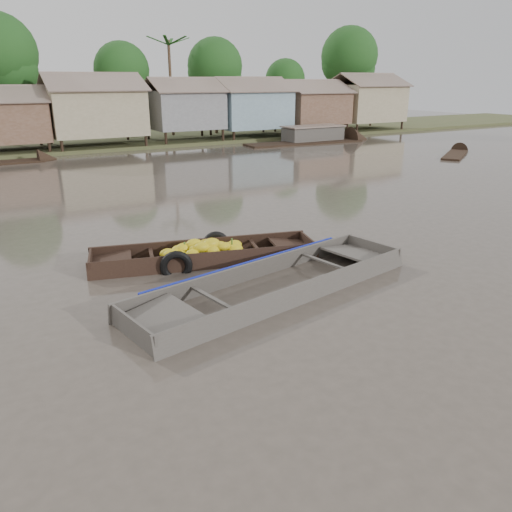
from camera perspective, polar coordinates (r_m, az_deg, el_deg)
ground at (r=12.18m, az=3.21°, el=-4.31°), size 120.00×120.00×0.00m
riverbank at (r=42.21m, az=-18.03°, el=16.17°), size 120.00×12.47×10.22m
banana_boat at (r=14.30m, az=-6.25°, el=0.19°), size 6.57×3.10×0.91m
viewer_boat at (r=12.31m, az=2.19°, el=-3.67°), size 8.04×3.41×0.63m
distant_boats at (r=38.70m, az=-0.04°, el=12.60°), size 44.63×15.43×1.38m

